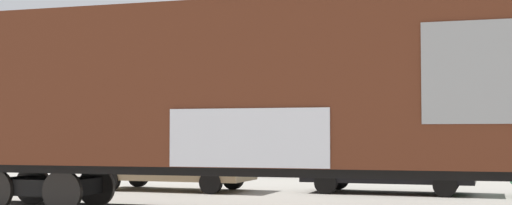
% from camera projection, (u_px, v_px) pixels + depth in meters
% --- Properties ---
extents(freight_car, '(17.76, 3.50, 4.50)m').
position_uv_depth(freight_car, '(304.00, 90.00, 14.14)').
color(freight_car, '#5B2B19').
rests_on(freight_car, ground_plane).
extents(flagpole, '(0.41, 1.22, 8.97)m').
position_uv_depth(flagpole, '(221.00, 40.00, 27.86)').
color(flagpole, silver).
rests_on(flagpole, ground_plane).
extents(hillside, '(157.55, 34.64, 17.83)m').
position_uv_depth(hillside, '(421.00, 95.00, 83.40)').
color(hillside, gray).
rests_on(hillside, ground_plane).
extents(parked_car_tan, '(4.92, 2.29, 1.82)m').
position_uv_depth(parked_car_tan, '(170.00, 161.00, 21.02)').
color(parked_car_tan, '#9E8966').
rests_on(parked_car_tan, ground_plane).
extents(parked_car_black, '(4.90, 2.20, 1.77)m').
position_uv_depth(parked_car_black, '(385.00, 162.00, 19.97)').
color(parked_car_black, black).
rests_on(parked_car_black, ground_plane).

